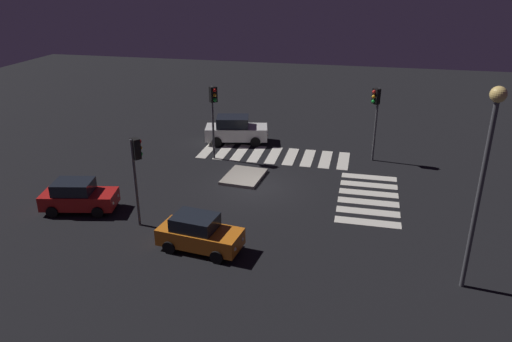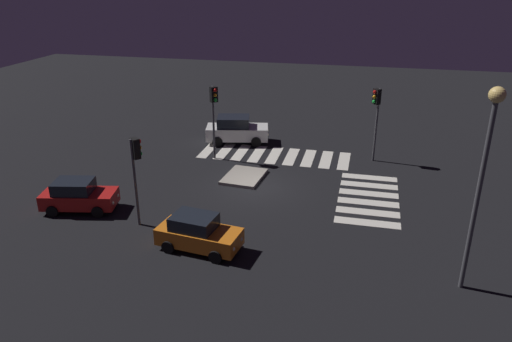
# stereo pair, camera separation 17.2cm
# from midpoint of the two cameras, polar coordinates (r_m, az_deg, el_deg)

# --- Properties ---
(ground_plane) EXTENTS (80.00, 80.00, 0.00)m
(ground_plane) POSITION_cam_midpoint_polar(r_m,az_deg,el_deg) (27.59, -0.18, -1.92)
(ground_plane) COLOR black
(traffic_island) EXTENTS (3.01, 2.36, 0.18)m
(traffic_island) POSITION_cam_midpoint_polar(r_m,az_deg,el_deg) (28.78, -1.60, -0.67)
(traffic_island) COLOR gray
(traffic_island) RESTS_ON ground
(car_white) EXTENTS (2.76, 4.64, 1.91)m
(car_white) POSITION_cam_midpoint_polar(r_m,az_deg,el_deg) (34.60, -2.55, 4.84)
(car_white) COLOR silver
(car_white) RESTS_ON ground
(car_red) EXTENTS (2.31, 3.92, 1.62)m
(car_red) POSITION_cam_midpoint_polar(r_m,az_deg,el_deg) (26.29, -20.32, -2.80)
(car_red) COLOR red
(car_red) RESTS_ON ground
(car_orange) EXTENTS (2.09, 3.83, 1.61)m
(car_orange) POSITION_cam_midpoint_polar(r_m,az_deg,el_deg) (21.49, -6.94, -7.26)
(car_orange) COLOR orange
(car_orange) RESTS_ON ground
(traffic_light_north) EXTENTS (0.54, 0.54, 4.78)m
(traffic_light_north) POSITION_cam_midpoint_polar(r_m,az_deg,el_deg) (30.73, -5.19, 7.71)
(traffic_light_north) COLOR #47474C
(traffic_light_north) RESTS_ON ground
(traffic_light_west) EXTENTS (0.53, 0.54, 4.35)m
(traffic_light_west) POSITION_cam_midpoint_polar(r_m,az_deg,el_deg) (23.03, -14.09, 1.20)
(traffic_light_west) COLOR #47474C
(traffic_light_west) RESTS_ON ground
(traffic_light_east) EXTENTS (0.54, 0.53, 4.73)m
(traffic_light_east) POSITION_cam_midpoint_polar(r_m,az_deg,el_deg) (31.25, 13.71, 7.33)
(traffic_light_east) COLOR #47474C
(traffic_light_east) RESTS_ON ground
(street_lamp) EXTENTS (0.56, 0.56, 7.88)m
(street_lamp) POSITION_cam_midpoint_polar(r_m,az_deg,el_deg) (18.68, 25.16, 1.41)
(street_lamp) COLOR #47474C
(street_lamp) RESTS_ON ground
(crosswalk_near) EXTENTS (6.45, 3.20, 0.02)m
(crosswalk_near) POSITION_cam_midpoint_polar(r_m,az_deg,el_deg) (27.00, 12.87, -3.07)
(crosswalk_near) COLOR silver
(crosswalk_near) RESTS_ON ground
(crosswalk_side) EXTENTS (3.20, 9.90, 0.02)m
(crosswalk_side) POSITION_cam_midpoint_polar(r_m,az_deg,el_deg) (32.37, 1.93, 1.85)
(crosswalk_side) COLOR silver
(crosswalk_side) RESTS_ON ground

